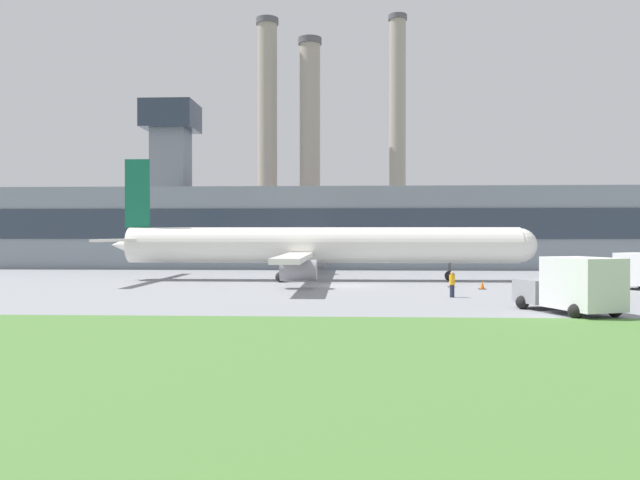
{
  "coord_description": "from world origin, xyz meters",
  "views": [
    {
      "loc": [
        0.23,
        -46.6,
        3.85
      ],
      "look_at": [
        -2.22,
        5.29,
        3.38
      ],
      "focal_mm": 35.0,
      "sensor_mm": 36.0,
      "label": 1
    }
  ],
  "objects_px": {
    "pushback_tug": "(577,269)",
    "baggage_truck": "(573,286)",
    "airplane": "(316,246)",
    "ground_crew_person": "(452,284)"
  },
  "relations": [
    {
      "from": "pushback_tug",
      "to": "baggage_truck",
      "type": "distance_m",
      "value": 23.45
    },
    {
      "from": "airplane",
      "to": "pushback_tug",
      "type": "relative_size",
      "value": 9.33
    },
    {
      "from": "pushback_tug",
      "to": "baggage_truck",
      "type": "bearing_deg",
      "value": -110.19
    },
    {
      "from": "pushback_tug",
      "to": "ground_crew_person",
      "type": "bearing_deg",
      "value": -131.43
    },
    {
      "from": "airplane",
      "to": "ground_crew_person",
      "type": "xyz_separation_m",
      "value": [
        9.07,
        -13.54,
        -2.07
      ]
    },
    {
      "from": "pushback_tug",
      "to": "baggage_truck",
      "type": "relative_size",
      "value": 0.62
    },
    {
      "from": "baggage_truck",
      "to": "ground_crew_person",
      "type": "xyz_separation_m",
      "value": [
        -4.51,
        7.73,
        -0.53
      ]
    },
    {
      "from": "airplane",
      "to": "baggage_truck",
      "type": "relative_size",
      "value": 5.8
    },
    {
      "from": "airplane",
      "to": "ground_crew_person",
      "type": "distance_m",
      "value": 16.43
    },
    {
      "from": "airplane",
      "to": "baggage_truck",
      "type": "bearing_deg",
      "value": -57.45
    }
  ]
}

